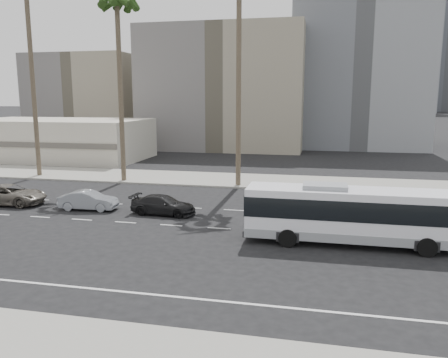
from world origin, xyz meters
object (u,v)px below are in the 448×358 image
(car_b, at_px, (88,200))
(car_a, at_px, (163,205))
(palm_mid, at_px, (117,5))
(car_c, at_px, (10,195))
(city_bus, at_px, (352,213))

(car_b, bearing_deg, car_a, -94.93)
(car_a, distance_m, car_b, 5.50)
(car_b, xyz_separation_m, palm_mid, (-2.16, 10.42, 14.99))
(car_a, relative_size, palm_mid, 0.25)
(car_c, bearing_deg, car_a, -94.61)
(car_a, bearing_deg, city_bus, -103.99)
(car_b, bearing_deg, palm_mid, 7.28)
(city_bus, xyz_separation_m, car_a, (-11.88, 3.80, -1.04))
(city_bus, xyz_separation_m, palm_mid, (-19.54, 14.26, 13.97))
(car_b, bearing_deg, city_bus, -106.89)
(city_bus, xyz_separation_m, car_b, (-17.38, 3.84, -1.02))
(city_bus, height_order, car_c, city_bus)
(car_a, distance_m, palm_mid, 19.84)
(car_a, distance_m, car_c, 11.91)
(car_b, relative_size, car_c, 0.77)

